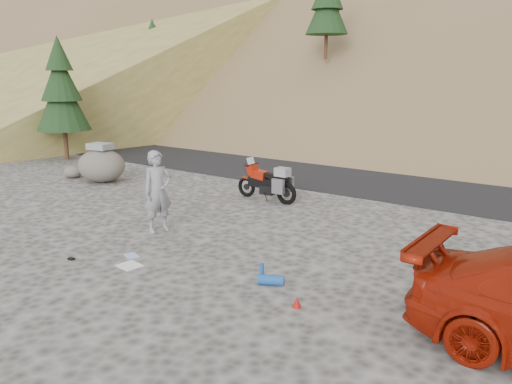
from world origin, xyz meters
TOP-DOWN VIEW (x-y plane):
  - ground at (0.00, 0.00)m, footprint 140.00×140.00m
  - road at (0.00, 9.00)m, footprint 120.00×7.00m
  - conifer_verge at (-11.00, 4.50)m, footprint 2.20×2.20m
  - motorcycle at (-0.06, 3.73)m, footprint 2.02×0.59m
  - man at (-0.46, -0.05)m, footprint 0.63×0.78m
  - boulder at (-6.03, 2.55)m, footprint 1.72×1.48m
  - small_rock at (-7.40, 2.38)m, footprint 0.74×0.67m
  - gear_white_cloth at (0.68, -1.87)m, footprint 0.46×0.42m
  - gear_blue_mat at (3.30, -1.01)m, footprint 0.48×0.36m
  - gear_bottle at (2.93, -0.75)m, footprint 0.08×0.08m
  - gear_funnel at (4.10, -1.47)m, footprint 0.14×0.14m
  - gear_glove_a at (-0.49, -2.33)m, footprint 0.13×0.10m
  - gear_blue_cloth at (0.29, -1.51)m, footprint 0.37×0.32m

SIDE VIEW (x-z plane):
  - ground at x=0.00m, z-range 0.00..0.00m
  - road at x=0.00m, z-range -0.03..0.03m
  - man at x=-0.46m, z-range -0.93..0.93m
  - gear_blue_cloth at x=0.29m, z-range 0.00..0.01m
  - gear_white_cloth at x=0.68m, z-range 0.00..0.01m
  - gear_glove_a at x=-0.49m, z-range 0.00..0.03m
  - gear_funnel at x=4.10m, z-range 0.00..0.18m
  - gear_blue_mat at x=3.30m, z-range 0.00..0.18m
  - gear_bottle at x=2.93m, z-range 0.00..0.22m
  - small_rock at x=-7.40m, z-range 0.00..0.42m
  - motorcycle at x=-0.06m, z-range -0.09..1.11m
  - boulder at x=-6.03m, z-range -0.08..1.19m
  - conifer_verge at x=-11.00m, z-range 0.37..5.41m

